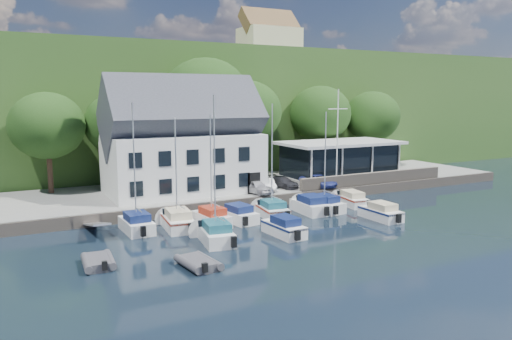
% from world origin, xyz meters
% --- Properties ---
extents(ground, '(180.00, 180.00, 0.00)m').
position_xyz_m(ground, '(0.00, 0.00, 0.00)').
color(ground, black).
rests_on(ground, ground).
extents(quay, '(60.00, 13.00, 1.00)m').
position_xyz_m(quay, '(0.00, 17.50, 0.50)').
color(quay, gray).
rests_on(quay, ground).
extents(quay_face, '(60.00, 0.30, 1.00)m').
position_xyz_m(quay_face, '(0.00, 11.00, 0.50)').
color(quay_face, '#72675B').
rests_on(quay_face, ground).
extents(hillside, '(160.00, 75.00, 16.00)m').
position_xyz_m(hillside, '(0.00, 62.00, 8.00)').
color(hillside, '#2B4F1D').
rests_on(hillside, ground).
extents(field_patch, '(50.00, 30.00, 0.30)m').
position_xyz_m(field_patch, '(8.00, 70.00, 16.15)').
color(field_patch, '#596130').
rests_on(field_patch, hillside).
extents(farmhouse, '(10.40, 7.00, 8.20)m').
position_xyz_m(farmhouse, '(22.00, 52.00, 20.10)').
color(farmhouse, beige).
rests_on(farmhouse, hillside).
extents(harbor_building, '(14.40, 8.20, 8.70)m').
position_xyz_m(harbor_building, '(-7.00, 16.50, 5.35)').
color(harbor_building, silver).
rests_on(harbor_building, quay).
extents(club_pavilion, '(13.20, 7.20, 4.10)m').
position_xyz_m(club_pavilion, '(11.00, 16.00, 3.05)').
color(club_pavilion, black).
rests_on(club_pavilion, quay).
extents(seawall, '(18.00, 0.50, 1.20)m').
position_xyz_m(seawall, '(12.00, 11.40, 1.60)').
color(seawall, '#72675B').
rests_on(seawall, quay).
extents(gangway, '(1.20, 6.00, 1.40)m').
position_xyz_m(gangway, '(-16.50, 9.00, 0.00)').
color(gangway, silver).
rests_on(gangway, ground).
extents(car_silver, '(2.56, 4.14, 1.32)m').
position_xyz_m(car_silver, '(-1.33, 12.53, 1.66)').
color(car_silver, '#B9B8BE').
rests_on(car_silver, quay).
extents(car_white, '(2.16, 3.64, 1.13)m').
position_xyz_m(car_white, '(0.48, 13.46, 1.57)').
color(car_white, silver).
rests_on(car_white, quay).
extents(car_dgrey, '(2.42, 4.03, 1.09)m').
position_xyz_m(car_dgrey, '(2.50, 13.99, 1.55)').
color(car_dgrey, '#2E2E34').
rests_on(car_dgrey, quay).
extents(car_blue, '(1.95, 3.96, 1.30)m').
position_xyz_m(car_blue, '(5.92, 12.68, 1.65)').
color(car_blue, navy).
rests_on(car_blue, quay).
extents(flagpole, '(2.34, 0.20, 9.74)m').
position_xyz_m(flagpole, '(7.76, 12.18, 5.87)').
color(flagpole, silver).
rests_on(flagpole, quay).
extents(tree_0, '(6.91, 6.91, 9.45)m').
position_xyz_m(tree_0, '(-18.31, 21.73, 5.72)').
color(tree_0, '#19350F').
rests_on(tree_0, quay).
extents(tree_1, '(6.90, 6.90, 9.43)m').
position_xyz_m(tree_1, '(-11.62, 22.17, 5.72)').
color(tree_1, '#19350F').
rests_on(tree_1, quay).
extents(tree_2, '(9.61, 9.61, 13.13)m').
position_xyz_m(tree_2, '(-2.30, 22.20, 7.57)').
color(tree_2, '#19350F').
rests_on(tree_2, quay).
extents(tree_3, '(7.91, 7.91, 10.82)m').
position_xyz_m(tree_3, '(2.95, 22.75, 6.41)').
color(tree_3, '#19350F').
rests_on(tree_3, quay).
extents(tree_4, '(7.54, 7.54, 10.30)m').
position_xyz_m(tree_4, '(12.82, 22.51, 6.15)').
color(tree_4, '#19350F').
rests_on(tree_4, quay).
extents(tree_5, '(7.07, 7.07, 9.66)m').
position_xyz_m(tree_5, '(20.19, 21.55, 5.83)').
color(tree_5, '#19350F').
rests_on(tree_5, quay).
extents(boat_r1_0, '(2.17, 5.65, 9.21)m').
position_xyz_m(boat_r1_0, '(-13.70, 7.99, 4.61)').
color(boat_r1_0, silver).
rests_on(boat_r1_0, ground).
extents(boat_r1_1, '(2.70, 6.39, 9.44)m').
position_xyz_m(boat_r1_1, '(-10.72, 7.41, 4.72)').
color(boat_r1_1, silver).
rests_on(boat_r1_1, ground).
extents(boat_r1_2, '(2.49, 5.55, 9.01)m').
position_xyz_m(boat_r1_2, '(-7.96, 7.24, 4.50)').
color(boat_r1_2, silver).
rests_on(boat_r1_2, ground).
extents(boat_r1_3, '(2.73, 5.58, 1.47)m').
position_xyz_m(boat_r1_3, '(-5.70, 7.18, 0.74)').
color(boat_r1_3, silver).
rests_on(boat_r1_3, ground).
extents(boat_r1_4, '(2.80, 5.75, 8.68)m').
position_xyz_m(boat_r1_4, '(-2.40, 7.46, 4.34)').
color(boat_r1_4, silver).
rests_on(boat_r1_4, ground).
extents(boat_r1_5, '(2.54, 5.99, 1.56)m').
position_xyz_m(boat_r1_5, '(1.28, 7.13, 0.78)').
color(boat_r1_5, silver).
rests_on(boat_r1_5, ground).
extents(boat_r1_6, '(2.66, 5.73, 9.09)m').
position_xyz_m(boat_r1_6, '(2.65, 7.02, 4.55)').
color(boat_r1_6, silver).
rests_on(boat_r1_6, ground).
extents(boat_r1_7, '(2.57, 6.16, 1.37)m').
position_xyz_m(boat_r1_7, '(6.30, 7.98, 0.68)').
color(boat_r1_7, silver).
rests_on(boat_r1_7, ground).
extents(boat_r2_1, '(2.97, 6.23, 9.30)m').
position_xyz_m(boat_r2_1, '(-9.51, 2.78, 4.65)').
color(boat_r2_1, silver).
rests_on(boat_r2_1, ground).
extents(boat_r2_2, '(2.12, 5.52, 1.46)m').
position_xyz_m(boat_r2_2, '(-4.43, 2.04, 0.73)').
color(boat_r2_2, silver).
rests_on(boat_r2_2, ground).
extents(boat_r2_4, '(1.91, 5.53, 1.44)m').
position_xyz_m(boat_r2_4, '(5.08, 2.49, 0.72)').
color(boat_r2_4, silver).
rests_on(boat_r2_4, ground).
extents(dinghy_0, '(2.09, 3.25, 0.73)m').
position_xyz_m(dinghy_0, '(-17.65, 1.45, 0.36)').
color(dinghy_0, '#3D3D43').
rests_on(dinghy_0, ground).
extents(dinghy_1, '(2.22, 3.33, 0.73)m').
position_xyz_m(dinghy_1, '(-12.43, -1.53, 0.37)').
color(dinghy_1, '#3D3D43').
rests_on(dinghy_1, ground).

